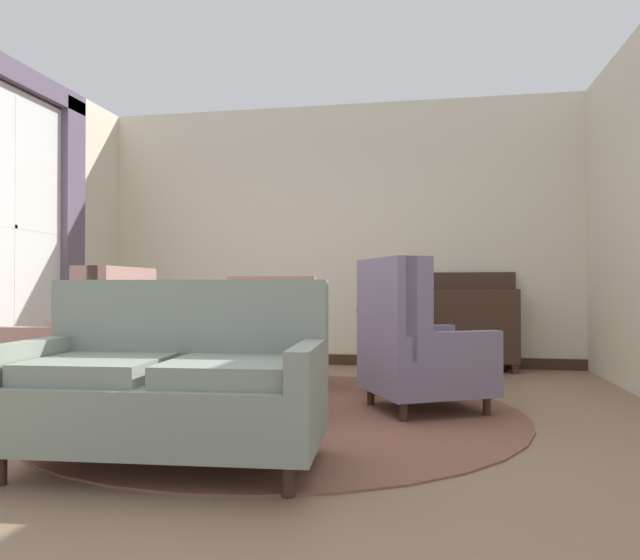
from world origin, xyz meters
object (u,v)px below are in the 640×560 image
object	(u,v)px
coffee_table	(249,354)
side_table	(387,343)
armchair_foreground_right	(414,348)
armchair_beside_settee	(90,351)
porcelain_vase	(252,316)
settee	(171,385)
armchair_near_sideboard	(276,340)
sideboard	(466,324)

from	to	relation	value
coffee_table	side_table	bearing A→B (deg)	49.17
coffee_table	armchair_foreground_right	xyz separation A→B (m)	(1.12, 0.35, 0.03)
armchair_foreground_right	armchair_beside_settee	bearing A→B (deg)	72.99
armchair_beside_settee	side_table	xyz separation A→B (m)	(2.05, 1.10, -0.01)
porcelain_vase	settee	world-z (taller)	settee
porcelain_vase	settee	distance (m)	1.18
settee	porcelain_vase	bearing A→B (deg)	82.35
armchair_near_sideboard	side_table	size ratio (longest dim) A/B	1.38
coffee_table	porcelain_vase	size ratio (longest dim) A/B	2.18
armchair_beside_settee	coffee_table	bearing A→B (deg)	93.12
armchair_near_sideboard	side_table	world-z (taller)	armchair_near_sideboard
porcelain_vase	armchair_foreground_right	size ratio (longest dim) A/B	0.35
armchair_beside_settee	sideboard	bearing A→B (deg)	132.86
coffee_table	sideboard	distance (m)	3.06
settee	armchair_near_sideboard	bearing A→B (deg)	87.94
coffee_table	settee	world-z (taller)	settee
settee	sideboard	distance (m)	4.11
settee	armchair_foreground_right	distance (m)	1.92
porcelain_vase	coffee_table	bearing A→B (deg)	136.15
settee	armchair_near_sideboard	size ratio (longest dim) A/B	1.59
settee	sideboard	bearing A→B (deg)	62.24
coffee_table	armchair_near_sideboard	xyz separation A→B (m)	(-0.11, 1.18, -0.01)
armchair_foreground_right	settee	bearing A→B (deg)	114.57
armchair_near_sideboard	sideboard	size ratio (longest dim) A/B	0.93
settee	side_table	bearing A→B (deg)	63.26
coffee_table	settee	size ratio (longest dim) A/B	0.54
sideboard	settee	bearing A→B (deg)	-114.22
coffee_table	armchair_near_sideboard	distance (m)	1.18
coffee_table	sideboard	size ratio (longest dim) A/B	0.79
settee	armchair_beside_settee	distance (m)	1.56
porcelain_vase	side_table	distance (m)	1.38
sideboard	armchair_near_sideboard	bearing A→B (deg)	-141.16
armchair_foreground_right	armchair_near_sideboard	size ratio (longest dim) A/B	1.12
armchair_near_sideboard	side_table	xyz separation A→B (m)	(1.00, -0.15, 0.01)
coffee_table	armchair_foreground_right	distance (m)	1.18
porcelain_vase	armchair_foreground_right	xyz separation A→B (m)	(1.10, 0.37, -0.24)
armchair_near_sideboard	armchair_foreground_right	bearing A→B (deg)	139.31
coffee_table	armchair_foreground_right	size ratio (longest dim) A/B	0.77
porcelain_vase	side_table	xyz separation A→B (m)	(0.86, 1.05, -0.27)
armchair_near_sideboard	armchair_beside_settee	size ratio (longest dim) A/B	0.95
coffee_table	porcelain_vase	world-z (taller)	porcelain_vase
coffee_table	sideboard	world-z (taller)	sideboard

